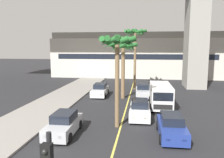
% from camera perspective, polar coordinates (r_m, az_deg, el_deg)
% --- Properties ---
extents(sidewalk_left, '(4.80, 80.00, 0.15)m').
position_cam_1_polar(sidewalk_left, '(17.98, -25.81, -12.39)').
color(sidewalk_left, gray).
rests_on(sidewalk_left, ground).
extents(lane_stripe_center, '(0.14, 56.00, 0.01)m').
position_cam_1_polar(lane_stripe_center, '(22.79, 3.53, -7.47)').
color(lane_stripe_center, '#DBCC4C').
rests_on(lane_stripe_center, ground).
extents(pier_building_backdrop, '(33.68, 8.04, 8.94)m').
position_cam_1_polar(pier_building_backdrop, '(47.16, 6.00, 6.01)').
color(pier_building_backdrop, beige).
rests_on(pier_building_backdrop, ground).
extents(car_queue_front, '(1.87, 4.12, 1.56)m').
position_cam_1_polar(car_queue_front, '(19.88, 7.03, -7.72)').
color(car_queue_front, white).
rests_on(car_queue_front, ground).
extents(car_queue_second, '(1.91, 4.14, 1.56)m').
position_cam_1_polar(car_queue_second, '(28.32, -3.06, -2.88)').
color(car_queue_second, white).
rests_on(car_queue_second, ground).
extents(car_queue_third, '(1.95, 4.16, 1.56)m').
position_cam_1_polar(car_queue_third, '(28.21, 7.76, -2.99)').
color(car_queue_third, '#B7BABF').
rests_on(car_queue_third, ground).
extents(car_queue_fourth, '(1.88, 4.12, 1.56)m').
position_cam_1_polar(car_queue_fourth, '(16.56, -12.08, -11.12)').
color(car_queue_fourth, '#B7BABF').
rests_on(car_queue_fourth, ground).
extents(car_queue_fifth, '(1.88, 4.12, 1.56)m').
position_cam_1_polar(car_queue_fifth, '(16.27, 14.82, -11.57)').
color(car_queue_fifth, navy).
rests_on(car_queue_fifth, ground).
extents(delivery_van, '(2.22, 5.28, 2.36)m').
position_cam_1_polar(delivery_van, '(23.46, 12.15, -3.96)').
color(delivery_van, white).
rests_on(delivery_van, ground).
extents(palm_tree_near_median, '(3.33, 3.27, 8.68)m').
position_cam_1_polar(palm_tree_near_median, '(32.75, 5.92, 9.99)').
color(palm_tree_near_median, brown).
rests_on(palm_tree_near_median, ground).
extents(palm_tree_mid_median, '(3.34, 3.41, 6.70)m').
position_cam_1_polar(palm_tree_mid_median, '(26.59, 2.83, 6.58)').
color(palm_tree_mid_median, brown).
rests_on(palm_tree_mid_median, ground).
extents(palm_tree_far_median, '(2.82, 2.85, 7.02)m').
position_cam_1_polar(palm_tree_far_median, '(16.77, 1.28, 7.33)').
color(palm_tree_far_median, brown).
rests_on(palm_tree_far_median, ground).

